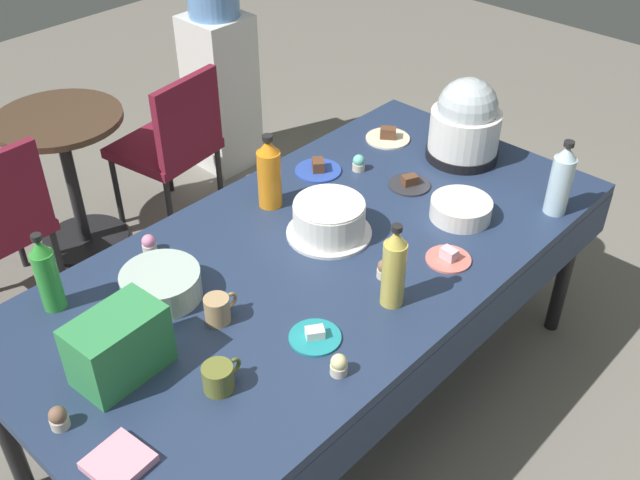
{
  "coord_description": "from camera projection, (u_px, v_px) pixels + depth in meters",
  "views": [
    {
      "loc": [
        -1.46,
        -1.36,
        2.28
      ],
      "look_at": [
        0.0,
        0.0,
        0.8
      ],
      "focal_mm": 41.19,
      "sensor_mm": 36.0,
      "label": 1
    }
  ],
  "objects": [
    {
      "name": "round_cafe_table",
      "position": [
        67.0,
        158.0,
        3.51
      ],
      "size": [
        0.6,
        0.6,
        0.72
      ],
      "color": "#473323",
      "rests_on": "ground"
    },
    {
      "name": "soda_carton",
      "position": [
        119.0,
        346.0,
        2.01
      ],
      "size": [
        0.27,
        0.18,
        0.2
      ],
      "primitive_type": "cube",
      "rotation": [
        0.0,
        0.0,
        0.06
      ],
      "color": "#338C4C",
      "rests_on": "potluck_table"
    },
    {
      "name": "frosted_layer_cake",
      "position": [
        329.0,
        219.0,
        2.55
      ],
      "size": [
        0.3,
        0.3,
        0.13
      ],
      "color": "silver",
      "rests_on": "potluck_table"
    },
    {
      "name": "slow_cooker",
      "position": [
        466.0,
        123.0,
        2.93
      ],
      "size": [
        0.29,
        0.29,
        0.34
      ],
      "color": "black",
      "rests_on": "potluck_table"
    },
    {
      "name": "maroon_chair_right",
      "position": [
        173.0,
        140.0,
        3.67
      ],
      "size": [
        0.5,
        0.5,
        0.85
      ],
      "color": "maroon",
      "rests_on": "ground"
    },
    {
      "name": "dessert_plate_cobalt",
      "position": [
        318.0,
        169.0,
        2.93
      ],
      "size": [
        0.19,
        0.19,
        0.05
      ],
      "color": "#2D4CB2",
      "rests_on": "potluck_table"
    },
    {
      "name": "glass_salad_bowl",
      "position": [
        161.0,
        285.0,
        2.3
      ],
      "size": [
        0.25,
        0.25,
        0.09
      ],
      "primitive_type": "cylinder",
      "color": "#B2C6BC",
      "rests_on": "potluck_table"
    },
    {
      "name": "water_cooler",
      "position": [
        219.0,
        70.0,
        4.12
      ],
      "size": [
        0.32,
        0.32,
        1.24
      ],
      "color": "silver",
      "rests_on": "ground"
    },
    {
      "name": "potluck_table",
      "position": [
        320.0,
        266.0,
        2.55
      ],
      "size": [
        2.2,
        1.1,
        0.75
      ],
      "color": "navy",
      "rests_on": "ground"
    },
    {
      "name": "dessert_plate_charcoal",
      "position": [
        409.0,
        183.0,
        2.84
      ],
      "size": [
        0.16,
        0.16,
        0.04
      ],
      "color": "#2D2D33",
      "rests_on": "potluck_table"
    },
    {
      "name": "cupcake_vanilla",
      "position": [
        59.0,
        418.0,
        1.89
      ],
      "size": [
        0.05,
        0.05,
        0.07
      ],
      "color": "beige",
      "rests_on": "potluck_table"
    },
    {
      "name": "ceramic_snack_bowl",
      "position": [
        461.0,
        209.0,
        2.66
      ],
      "size": [
        0.22,
        0.22,
        0.07
      ],
      "primitive_type": "cylinder",
      "color": "silver",
      "rests_on": "potluck_table"
    },
    {
      "name": "cupcake_lemon",
      "position": [
        385.0,
        269.0,
        2.38
      ],
      "size": [
        0.05,
        0.05,
        0.07
      ],
      "color": "beige",
      "rests_on": "potluck_table"
    },
    {
      "name": "soda_bottle_ginger_ale",
      "position": [
        394.0,
        268.0,
        2.22
      ],
      "size": [
        0.07,
        0.07,
        0.29
      ],
      "color": "gold",
      "rests_on": "potluck_table"
    },
    {
      "name": "coffee_mug_tan",
      "position": [
        218.0,
        309.0,
        2.21
      ],
      "size": [
        0.12,
        0.08,
        0.09
      ],
      "color": "tan",
      "rests_on": "potluck_table"
    },
    {
      "name": "cupcake_berry",
      "position": [
        149.0,
        244.0,
        2.49
      ],
      "size": [
        0.05,
        0.05,
        0.07
      ],
      "color": "beige",
      "rests_on": "potluck_table"
    },
    {
      "name": "dessert_plate_teal",
      "position": [
        315.0,
        336.0,
        2.17
      ],
      "size": [
        0.16,
        0.16,
        0.04
      ],
      "color": "teal",
      "rests_on": "potluck_table"
    },
    {
      "name": "coffee_mug_olive",
      "position": [
        219.0,
        377.0,
        1.99
      ],
      "size": [
        0.13,
        0.09,
        0.08
      ],
      "color": "olive",
      "rests_on": "potluck_table"
    },
    {
      "name": "soda_bottle_water",
      "position": [
        561.0,
        180.0,
        2.63
      ],
      "size": [
        0.08,
        0.08,
        0.29
      ],
      "color": "silver",
      "rests_on": "potluck_table"
    },
    {
      "name": "cupcake_rose",
      "position": [
        359.0,
        163.0,
        2.92
      ],
      "size": [
        0.05,
        0.05,
        0.07
      ],
      "color": "beige",
      "rests_on": "potluck_table"
    },
    {
      "name": "cupcake_cocoa",
      "position": [
        339.0,
        365.0,
        2.04
      ],
      "size": [
        0.05,
        0.05,
        0.07
      ],
      "color": "beige",
      "rests_on": "potluck_table"
    },
    {
      "name": "soda_bottle_lime_soda",
      "position": [
        47.0,
        275.0,
        2.21
      ],
      "size": [
        0.07,
        0.07,
        0.27
      ],
      "color": "green",
      "rests_on": "potluck_table"
    },
    {
      "name": "soda_bottle_orange_juice",
      "position": [
        269.0,
        174.0,
        2.66
      ],
      "size": [
        0.09,
        0.09,
        0.29
      ],
      "color": "orange",
      "rests_on": "potluck_table"
    },
    {
      "name": "paper_napkin_stack",
      "position": [
        119.0,
        462.0,
        1.81
      ],
      "size": [
        0.15,
        0.15,
        0.02
      ],
      "primitive_type": "cube",
      "rotation": [
        0.0,
        0.0,
        0.09
      ],
      "color": "pink",
      "rests_on": "potluck_table"
    },
    {
      "name": "dessert_plate_cream",
      "position": [
        388.0,
        137.0,
        3.14
      ],
      "size": [
        0.19,
        0.19,
        0.05
      ],
      "color": "beige",
      "rests_on": "potluck_table"
    },
    {
      "name": "dessert_plate_coral",
      "position": [
        448.0,
        258.0,
        2.47
      ],
      "size": [
        0.15,
        0.15,
        0.05
      ],
      "color": "#E07266",
      "rests_on": "potluck_table"
    },
    {
      "name": "ground",
      "position": [
        320.0,
        399.0,
        2.96
      ],
      "size": [
        9.0,
        9.0,
        0.0
      ],
      "primitive_type": "plane",
      "color": "slate"
    }
  ]
}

